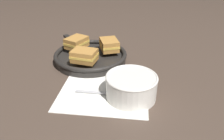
{
  "coord_description": "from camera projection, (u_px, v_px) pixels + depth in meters",
  "views": [
    {
      "loc": [
        0.15,
        -0.67,
        0.42
      ],
      "look_at": [
        -0.01,
        0.01,
        0.04
      ],
      "focal_mm": 35.0,
      "sensor_mm": 36.0,
      "label": 1
    }
  ],
  "objects": [
    {
      "name": "ground_plane",
      "position": [
        114.0,
        82.0,
        0.8
      ],
      "size": [
        4.0,
        4.0,
        0.0
      ],
      "primitive_type": "plane",
      "color": "#47382D"
    },
    {
      "name": "napkin",
      "position": [
        104.0,
        92.0,
        0.75
      ],
      "size": [
        0.32,
        0.28,
        0.0
      ],
      "color": "white",
      "rests_on": "ground_plane"
    },
    {
      "name": "soup_bowl",
      "position": [
        131.0,
        85.0,
        0.7
      ],
      "size": [
        0.17,
        0.17,
        0.08
      ],
      "color": "silver",
      "rests_on": "ground_plane"
    },
    {
      "name": "spoon",
      "position": [
        108.0,
        93.0,
        0.73
      ],
      "size": [
        0.16,
        0.03,
        0.01
      ],
      "rotation": [
        0.0,
        0.0,
        0.09
      ],
      "color": "#B7B7BC",
      "rests_on": "napkin"
    },
    {
      "name": "skillet",
      "position": [
        90.0,
        56.0,
        0.95
      ],
      "size": [
        0.37,
        0.37,
        0.04
      ],
      "color": "black",
      "rests_on": "ground_plane"
    },
    {
      "name": "sandwich_near_left",
      "position": [
        77.0,
        42.0,
        0.98
      ],
      "size": [
        0.1,
        0.11,
        0.05
      ],
      "rotation": [
        0.0,
        0.0,
        4.38
      ],
      "color": "#B27A38",
      "rests_on": "skillet"
    },
    {
      "name": "sandwich_near_right",
      "position": [
        84.0,
        56.0,
        0.85
      ],
      "size": [
        0.1,
        0.08,
        0.05
      ],
      "rotation": [
        0.0,
        0.0,
        6.21
      ],
      "color": "#B27A38",
      "rests_on": "skillet"
    },
    {
      "name": "sandwich_far_left",
      "position": [
        109.0,
        45.0,
        0.95
      ],
      "size": [
        0.11,
        0.12,
        0.05
      ],
      "rotation": [
        0.0,
        0.0,
        8.32
      ],
      "color": "#B27A38",
      "rests_on": "skillet"
    }
  ]
}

